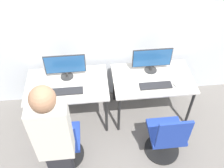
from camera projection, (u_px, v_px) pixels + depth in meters
ground_plane at (113, 132)px, 3.72m from camera, size 20.00×20.00×0.00m
wall_back at (107, 20)px, 3.33m from camera, size 12.00×0.05×2.80m
desk_left at (68, 88)px, 3.48m from camera, size 1.13×0.72×0.72m
monitor_left at (65, 66)px, 3.39m from camera, size 0.56×0.18×0.37m
keyboard_left at (66, 91)px, 3.31m from camera, size 0.44×0.13×0.02m
mouse_left at (89, 90)px, 3.32m from camera, size 0.06×0.09×0.03m
office_chair_left at (63, 144)px, 3.16m from camera, size 0.48×0.48×0.89m
person_left at (55, 143)px, 2.49m from camera, size 0.36×0.23×1.73m
desk_right at (152, 82)px, 3.56m from camera, size 1.13×0.72×0.72m
monitor_right at (152, 59)px, 3.49m from camera, size 0.56×0.18×0.37m
keyboard_right at (156, 86)px, 3.39m from camera, size 0.44×0.13×0.02m
mouse_right at (176, 84)px, 3.40m from camera, size 0.06×0.09×0.03m
office_chair_right at (166, 138)px, 3.22m from camera, size 0.48×0.48×0.89m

